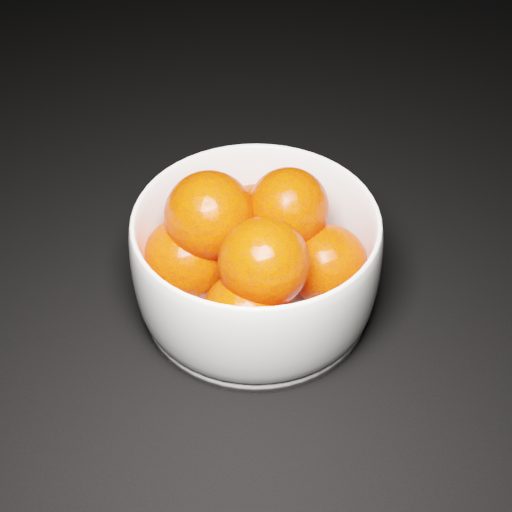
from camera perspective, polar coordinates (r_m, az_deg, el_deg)
The scene contains 3 objects.
ground at distance 0.82m, azimuth -11.63°, elevation 7.45°, with size 3.00×3.00×0.00m, color black.
bowl at distance 0.61m, azimuth 0.00°, elevation -0.35°, with size 0.21×0.21×0.10m.
orange_pile at distance 0.60m, azimuth -0.49°, elevation 0.52°, with size 0.18×0.17×0.12m.
Camera 1 is at (0.47, -0.48, 0.47)m, focal length 50.00 mm.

